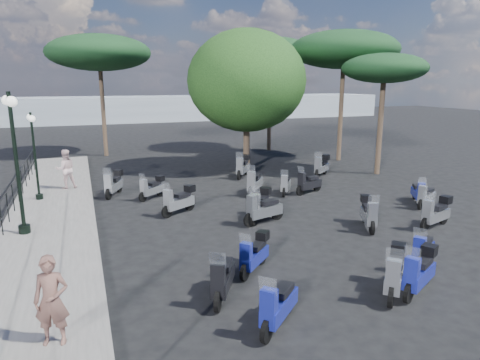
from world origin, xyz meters
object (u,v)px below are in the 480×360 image
object	(u,v)px
scooter_10	(395,274)
pine_2	(99,53)
scooter_19	(308,184)
pine_3	(384,69)
scooter_2	(152,188)
scooter_13	(286,185)
pedestrian_far	(66,169)
scooter_25	(426,197)
scooter_3	(114,184)
scooter_14	(255,183)
scooter_26	(322,166)
scooter_24	(418,193)
scooter_1	(254,255)
lamp_post_2	(34,150)
broadleaf_tree	(247,81)
scooter_5	(278,306)
lamp_post_1	(16,155)
scooter_8	(179,201)
scooter_18	(369,214)
scooter_16	(419,273)
scooter_11	(422,252)
scooter_6	(222,279)
pine_1	(344,50)
scooter_17	(436,213)
woman	(51,301)
scooter_7	(263,210)
scooter_12	(260,206)
pine_0	(270,53)
scooter_20	(243,167)

from	to	relation	value
scooter_10	pine_2	xyz separation A→B (m)	(-5.11, 22.41, 6.13)
scooter_19	pine_3	distance (m)	7.88
scooter_2	scooter_13	distance (m)	5.80
pedestrian_far	scooter_25	world-z (taller)	pedestrian_far
pedestrian_far	scooter_3	xyz separation A→B (m)	(1.93, -1.53, -0.52)
scooter_14	scooter_26	xyz separation A→B (m)	(4.67, 2.11, 0.04)
scooter_24	scooter_25	world-z (taller)	same
scooter_3	scooter_25	world-z (taller)	scooter_3
scooter_1	pine_3	size ratio (longest dim) A/B	0.20
lamp_post_2	broadleaf_tree	distance (m)	11.31
scooter_1	scooter_5	distance (m)	2.65
lamp_post_1	scooter_8	bearing A→B (deg)	-5.91
scooter_18	scooter_19	size ratio (longest dim) A/B	1.00
scooter_13	scooter_25	world-z (taller)	scooter_13
scooter_8	broadleaf_tree	bearing A→B (deg)	-70.23
scooter_13	scooter_24	distance (m)	5.47
pedestrian_far	scooter_16	distance (m)	15.38
scooter_11	scooter_25	world-z (taller)	scooter_11
scooter_1	scooter_2	bearing A→B (deg)	-34.36
scooter_8	scooter_19	world-z (taller)	scooter_8
lamp_post_2	scooter_18	xyz separation A→B (m)	(10.73, -7.36, -1.67)
scooter_2	scooter_24	xyz separation A→B (m)	(10.14, -4.42, -0.03)
scooter_6	pine_1	bearing A→B (deg)	-102.56
scooter_17	scooter_10	bearing A→B (deg)	109.26
lamp_post_1	woman	xyz separation A→B (m)	(1.20, -6.73, -1.68)
scooter_5	scooter_10	size ratio (longest dim) A/B	0.97
lamp_post_2	pine_1	size ratio (longest dim) A/B	0.45
scooter_16	broadleaf_tree	world-z (taller)	broadleaf_tree
lamp_post_1	pine_1	xyz separation A→B (m)	(17.16, 8.39, 4.04)
scooter_2	scooter_11	size ratio (longest dim) A/B	0.92
lamp_post_2	scooter_7	world-z (taller)	lamp_post_2
scooter_6	scooter_12	size ratio (longest dim) A/B	1.09
scooter_19	pine_0	distance (m)	13.97
scooter_8	scooter_24	xyz separation A→B (m)	(9.53, -1.93, -0.08)
scooter_13	scooter_25	bearing A→B (deg)	172.95
scooter_1	scooter_14	size ratio (longest dim) A/B	0.84
scooter_10	scooter_26	xyz separation A→B (m)	(5.11, 11.75, 0.01)
scooter_13	lamp_post_1	bearing A→B (deg)	44.48
woman	scooter_18	world-z (taller)	woman
scooter_2	pine_1	distance (m)	14.98
scooter_18	scooter_6	bearing A→B (deg)	50.64
lamp_post_2	scooter_7	distance (m)	9.61
scooter_2	scooter_24	distance (m)	11.07
woman	pine_0	xyz separation A→B (m)	(13.48, 20.38, 5.79)
scooter_1	scooter_20	size ratio (longest dim) A/B	0.81
scooter_16	scooter_24	distance (m)	8.30
scooter_3	scooter_5	xyz separation A→B (m)	(2.29, -11.79, -0.05)
scooter_20	scooter_17	bearing A→B (deg)	145.76
scooter_8	pine_2	world-z (taller)	pine_2
scooter_24	scooter_25	size ratio (longest dim) A/B	0.97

